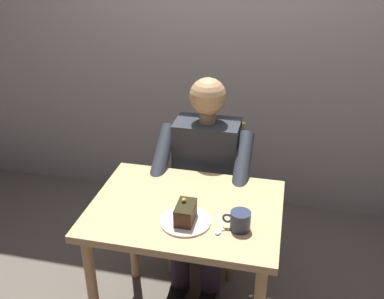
# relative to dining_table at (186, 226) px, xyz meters

# --- Properties ---
(dining_table) EXTENTS (0.89, 0.66, 0.75)m
(dining_table) POSITION_rel_dining_table_xyz_m (0.00, 0.00, 0.00)
(dining_table) COLOR tan
(dining_table) RESTS_ON ground
(chair) EXTENTS (0.42, 0.42, 0.88)m
(chair) POSITION_rel_dining_table_xyz_m (0.00, -0.62, -0.16)
(chair) COLOR tan
(chair) RESTS_ON ground
(seated_person) EXTENTS (0.53, 0.58, 1.21)m
(seated_person) POSITION_rel_dining_table_xyz_m (-0.00, -0.44, -0.01)
(seated_person) COLOR #272B33
(seated_person) RESTS_ON ground
(dessert_plate) EXTENTS (0.23, 0.23, 0.01)m
(dessert_plate) POSITION_rel_dining_table_xyz_m (-0.03, 0.12, 0.12)
(dessert_plate) COLOR silver
(dessert_plate) RESTS_ON dining_table
(cake_slice) EXTENTS (0.08, 0.13, 0.10)m
(cake_slice) POSITION_rel_dining_table_xyz_m (-0.03, 0.12, 0.16)
(cake_slice) COLOR #482B19
(cake_slice) RESTS_ON dessert_plate
(coffee_cup) EXTENTS (0.12, 0.09, 0.09)m
(coffee_cup) POSITION_rel_dining_table_xyz_m (-0.27, 0.11, 0.16)
(coffee_cup) COLOR #273048
(coffee_cup) RESTS_ON dining_table
(dessert_spoon) EXTENTS (0.05, 0.14, 0.01)m
(dessert_spoon) POSITION_rel_dining_table_xyz_m (-0.18, 0.13, 0.12)
(dessert_spoon) COLOR silver
(dessert_spoon) RESTS_ON dining_table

